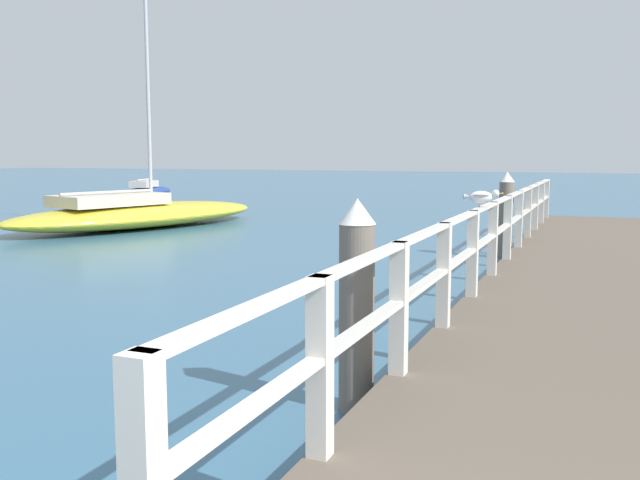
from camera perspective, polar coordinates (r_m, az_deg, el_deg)
pier_deck at (r=10.48m, az=21.05°, el=-3.47°), size 2.58×18.64×0.38m
pier_railing at (r=10.46m, az=14.63°, el=1.22°), size 0.12×17.16×1.00m
dock_piling_near at (r=5.46m, az=3.03°, el=-5.32°), size 0.29×0.29×1.69m
dock_piling_far at (r=14.01m, az=15.02°, el=2.03°), size 0.29×0.29×1.69m
seagull_foreground at (r=8.61m, az=13.13°, el=3.51°), size 0.46×0.24×0.21m
boat_0 at (r=34.05m, az=-13.95°, el=4.00°), size 2.64×4.73×5.38m
boat_2 at (r=19.97m, az=-14.76°, el=2.14°), size 4.97×8.52×8.24m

